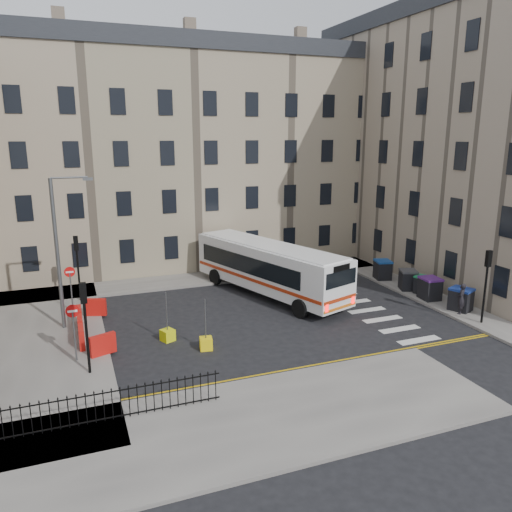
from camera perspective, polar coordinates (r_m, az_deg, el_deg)
ground at (r=29.95m, az=4.82°, el=-6.40°), size 120.00×120.00×0.00m
pavement_north at (r=35.94m, az=-9.91°, el=-2.97°), size 36.00×3.20×0.15m
pavement_east at (r=37.64m, az=14.60°, el=-2.45°), size 2.40×26.00×0.15m
pavement_west at (r=28.24m, az=-23.05°, el=-8.62°), size 6.00×22.00×0.15m
pavement_sw at (r=19.14m, az=-1.47°, el=-18.54°), size 20.00×6.00×0.15m
terrace_north at (r=41.15m, az=-13.72°, el=11.05°), size 38.30×10.80×17.20m
corner_east at (r=43.58m, az=25.62°, el=11.56°), size 17.80×24.30×19.20m
traffic_light_east at (r=29.74m, az=24.86°, el=-2.01°), size 0.28×0.22×4.10m
traffic_light_nw at (r=32.63m, az=-19.76°, el=-0.22°), size 0.28×0.22×4.10m
traffic_light_sw at (r=22.53m, az=-18.96°, el=-6.27°), size 0.28×0.22×4.10m
streetlamp at (r=27.92m, az=-21.77°, el=0.44°), size 0.50×0.22×8.14m
no_entry_north at (r=30.88m, az=-20.46°, el=-2.57°), size 0.60×0.08×3.00m
no_entry_south at (r=24.21m, az=-20.16°, el=-6.98°), size 0.60×0.08×3.00m
roadworks_barriers at (r=27.52m, az=-18.68°, el=-7.52°), size 1.66×6.26×1.00m
iron_railings at (r=19.59m, az=-15.64°, el=-15.97°), size 7.80×0.04×1.20m
bus at (r=32.42m, az=1.47°, el=-1.21°), size 6.54×12.45×3.33m
wheelie_bin_a at (r=31.90m, az=22.37°, el=-4.58°), size 1.45×1.53×1.34m
wheelie_bin_b at (r=33.31m, az=19.25°, el=-3.50°), size 1.23×1.37×1.40m
wheelie_bin_c at (r=34.32m, az=18.60°, el=-3.15°), size 1.26×1.33×1.17m
wheelie_bin_d at (r=34.92m, az=16.97°, el=-2.60°), size 1.43×1.52×1.33m
wheelie_bin_e at (r=36.96m, az=14.27°, el=-1.50°), size 1.34×1.46×1.36m
pedestrian at (r=31.23m, az=22.41°, el=-4.53°), size 0.78×0.76×1.81m
bollard_yellow at (r=24.97m, az=-5.74°, el=-9.92°), size 0.69×0.69×0.60m
bollard_chevron at (r=26.19m, az=-10.07°, el=-8.90°), size 0.79×0.79×0.60m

